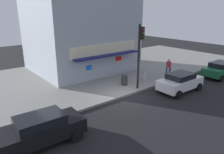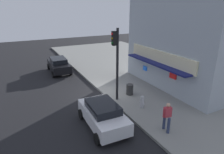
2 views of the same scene
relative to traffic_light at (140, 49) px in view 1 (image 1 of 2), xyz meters
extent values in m
plane|color=black|center=(-1.72, -0.39, -3.51)|extent=(62.07, 62.07, 0.00)
cube|color=gray|center=(-1.72, 6.40, -3.43)|extent=(41.38, 13.58, 0.16)
cube|color=#9EA8B2|center=(-0.27, 8.53, 0.37)|extent=(9.78, 8.67, 7.44)
cube|color=beige|center=(-0.27, 4.11, -0.61)|extent=(7.43, 0.16, 1.00)
cube|color=navy|center=(-0.27, 3.76, -1.10)|extent=(7.04, 0.90, 0.12)
cube|color=blue|center=(-2.14, 4.13, -2.07)|extent=(0.52, 0.08, 0.41)
cube|color=red|center=(1.37, 4.13, -1.72)|extent=(0.69, 0.08, 0.41)
cylinder|color=black|center=(0.00, 0.10, -0.73)|extent=(0.18, 0.18, 5.23)
cube|color=black|center=(0.00, -0.15, 1.21)|extent=(0.32, 0.28, 0.95)
sphere|color=red|center=(0.00, -0.30, 1.51)|extent=(0.18, 0.18, 0.18)
sphere|color=brown|center=(0.00, -0.30, 1.21)|extent=(0.18, 0.18, 0.18)
sphere|color=#0F4C19|center=(0.00, -0.30, 0.91)|extent=(0.18, 0.18, 0.18)
cylinder|color=#B2B2B7|center=(1.92, 1.01, -3.01)|extent=(0.28, 0.28, 0.69)
sphere|color=#B2B2B7|center=(1.92, 1.01, -2.59)|extent=(0.24, 0.24, 0.24)
cylinder|color=#B2B2B7|center=(1.72, 1.01, -2.97)|extent=(0.12, 0.10, 0.10)
cylinder|color=#B2B2B7|center=(2.12, 1.01, -2.97)|extent=(0.12, 0.10, 0.10)
cylinder|color=#2D2D2D|center=(-0.30, 1.39, -2.93)|extent=(0.55, 0.55, 0.84)
cylinder|color=navy|center=(4.57, 0.66, -2.89)|extent=(0.18, 0.18, 0.91)
cylinder|color=navy|center=(4.99, 0.59, -2.89)|extent=(0.18, 0.18, 0.91)
cube|color=#B2333F|center=(4.78, 0.63, -2.16)|extent=(0.30, 0.45, 0.56)
sphere|color=tan|center=(4.78, 0.63, -1.74)|extent=(0.22, 0.22, 0.22)
cylinder|color=#B2333F|center=(4.74, 0.40, -2.19)|extent=(0.11, 0.11, 0.51)
cylinder|color=#B2333F|center=(4.81, 0.85, -2.19)|extent=(0.11, 0.11, 0.51)
cube|color=silver|center=(2.56, -2.23, -2.81)|extent=(4.03, 1.91, 0.77)
cube|color=black|center=(2.56, -2.23, -2.21)|extent=(2.19, 1.57, 0.44)
cylinder|color=black|center=(3.98, -1.36, -3.19)|extent=(0.65, 0.24, 0.64)
cylinder|color=black|center=(3.93, -3.16, -3.19)|extent=(0.65, 0.24, 0.64)
cylinder|color=black|center=(1.19, -1.29, -3.19)|extent=(0.65, 0.24, 0.64)
cylinder|color=black|center=(1.14, -3.09, -3.19)|extent=(0.65, 0.24, 0.64)
cube|color=#1E6038|center=(9.10, -2.41, -2.84)|extent=(4.15, 1.83, 0.70)
cube|color=black|center=(9.10, -2.41, -2.26)|extent=(2.25, 1.52, 0.46)
cylinder|color=black|center=(10.56, -1.55, -3.19)|extent=(0.64, 0.23, 0.64)
cylinder|color=black|center=(7.68, -1.51, -3.19)|extent=(0.64, 0.23, 0.64)
cylinder|color=black|center=(7.65, -3.27, -3.19)|extent=(0.64, 0.23, 0.64)
cube|color=black|center=(-9.04, -2.12, -2.81)|extent=(4.29, 1.91, 0.76)
cube|color=black|center=(-9.04, -2.12, -2.20)|extent=(2.33, 1.56, 0.46)
cylinder|color=black|center=(-7.53, -1.28, -3.19)|extent=(0.65, 0.24, 0.64)
cylinder|color=black|center=(-7.58, -3.05, -3.19)|extent=(0.65, 0.24, 0.64)
cylinder|color=black|center=(-10.49, -1.19, -3.19)|extent=(0.65, 0.24, 0.64)
camera|label=1|loc=(-12.06, -11.47, 2.95)|focal=33.99mm
camera|label=2|loc=(11.93, -6.40, 3.27)|focal=32.09mm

